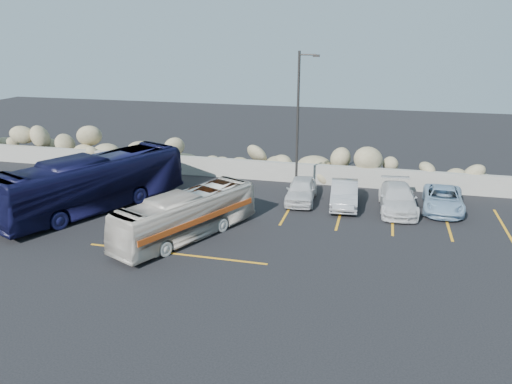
% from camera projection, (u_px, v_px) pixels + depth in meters
% --- Properties ---
extents(ground, '(90.00, 90.00, 0.00)m').
position_uv_depth(ground, '(196.00, 258.00, 20.63)').
color(ground, black).
rests_on(ground, ground).
extents(seawall, '(60.00, 0.40, 1.20)m').
position_uv_depth(seawall, '(264.00, 170.00, 31.51)').
color(seawall, gray).
rests_on(seawall, ground).
extents(riprap_pile, '(54.00, 2.80, 2.60)m').
position_uv_depth(riprap_pile, '(268.00, 155.00, 32.40)').
color(riprap_pile, '#958662').
rests_on(riprap_pile, ground).
extents(parking_lines, '(18.16, 9.36, 0.01)m').
position_uv_depth(parking_lines, '(325.00, 221.00, 24.66)').
color(parking_lines, orange).
rests_on(parking_lines, ground).
extents(lamppost, '(1.14, 0.18, 8.00)m').
position_uv_depth(lamppost, '(299.00, 120.00, 27.47)').
color(lamppost, '#2D2A28').
rests_on(lamppost, ground).
extents(vintage_bus, '(4.80, 7.67, 2.12)m').
position_uv_depth(vintage_bus, '(187.00, 215.00, 22.46)').
color(vintage_bus, beige).
rests_on(vintage_bus, ground).
extents(tour_coach, '(6.41, 10.54, 2.91)m').
position_uv_depth(tour_coach, '(93.00, 183.00, 25.91)').
color(tour_coach, black).
rests_on(tour_coach, ground).
extents(car_a, '(1.76, 3.90, 1.30)m').
position_uv_depth(car_a, '(301.00, 190.00, 27.44)').
color(car_a, silver).
rests_on(car_a, ground).
extents(car_b, '(1.67, 4.09, 1.32)m').
position_uv_depth(car_b, '(344.00, 194.00, 26.73)').
color(car_b, '#A7A7AC').
rests_on(car_b, ground).
extents(car_c, '(2.13, 4.62, 1.31)m').
position_uv_depth(car_c, '(398.00, 198.00, 26.02)').
color(car_c, silver).
rests_on(car_c, ground).
extents(car_d, '(2.21, 4.39, 1.19)m').
position_uv_depth(car_d, '(443.00, 199.00, 26.08)').
color(car_d, '#90B0CD').
rests_on(car_d, ground).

